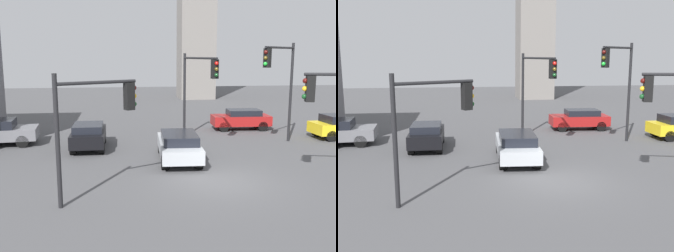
% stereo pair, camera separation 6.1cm
% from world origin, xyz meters
% --- Properties ---
extents(ground_plane, '(96.81, 96.81, 0.00)m').
position_xyz_m(ground_plane, '(0.00, 0.00, 0.00)').
color(ground_plane, '#4C4C4F').
extents(traffic_light_0, '(1.18, 4.36, 5.25)m').
position_xyz_m(traffic_light_0, '(0.54, 7.07, 3.78)').
color(traffic_light_0, black).
rests_on(traffic_light_0, ground_plane).
extents(traffic_light_2, '(2.75, 2.54, 5.84)m').
position_xyz_m(traffic_light_2, '(4.98, 5.89, 4.13)').
color(traffic_light_2, black).
rests_on(traffic_light_2, ground_plane).
extents(traffic_light_3, '(2.80, 1.55, 4.57)m').
position_xyz_m(traffic_light_3, '(-4.82, -1.42, 3.19)').
color(traffic_light_3, black).
rests_on(traffic_light_3, ground_plane).
extents(car_0, '(4.05, 1.84, 1.41)m').
position_xyz_m(car_0, '(4.46, 10.92, 0.76)').
color(car_0, maroon).
rests_on(car_0, ground_plane).
extents(car_2, '(1.80, 3.91, 1.42)m').
position_xyz_m(car_2, '(-5.72, 6.53, 0.77)').
color(car_2, black).
rests_on(car_2, ground_plane).
extents(car_3, '(2.15, 4.69, 1.42)m').
position_xyz_m(car_3, '(-1.15, 3.39, 0.77)').
color(car_3, '#ADB2B7').
rests_on(car_3, ground_plane).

